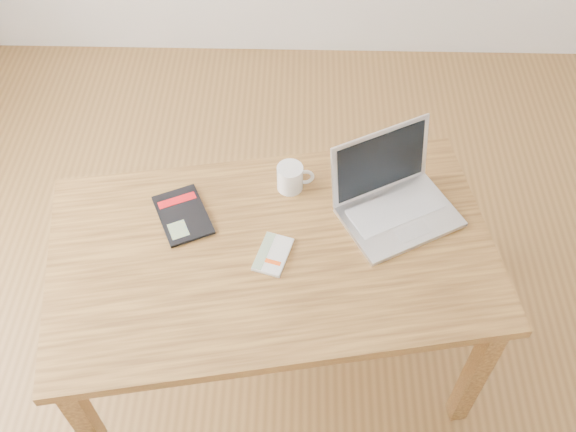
{
  "coord_description": "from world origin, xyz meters",
  "views": [
    {
      "loc": [
        0.11,
        -1.34,
        2.46
      ],
      "look_at": [
        0.08,
        -0.03,
        0.85
      ],
      "focal_mm": 40.0,
      "sensor_mm": 36.0,
      "label": 1
    }
  ],
  "objects_px": {
    "black_guidebook": "(183,215)",
    "white_guidebook": "(273,254)",
    "laptop": "(393,197)",
    "desk": "(273,264)",
    "coffee_mug": "(291,177)"
  },
  "relations": [
    {
      "from": "desk",
      "to": "white_guidebook",
      "type": "distance_m",
      "value": 0.1
    },
    {
      "from": "white_guidebook",
      "to": "coffee_mug",
      "type": "height_order",
      "value": "coffee_mug"
    },
    {
      "from": "desk",
      "to": "black_guidebook",
      "type": "xyz_separation_m",
      "value": [
        -0.31,
        0.13,
        0.1
      ]
    },
    {
      "from": "white_guidebook",
      "to": "black_guidebook",
      "type": "xyz_separation_m",
      "value": [
        -0.32,
        0.16,
        -0.0
      ]
    },
    {
      "from": "desk",
      "to": "coffee_mug",
      "type": "distance_m",
      "value": 0.31
    },
    {
      "from": "white_guidebook",
      "to": "laptop",
      "type": "height_order",
      "value": "laptop"
    },
    {
      "from": "white_guidebook",
      "to": "coffee_mug",
      "type": "relative_size",
      "value": 1.34
    },
    {
      "from": "white_guidebook",
      "to": "laptop",
      "type": "xyz_separation_m",
      "value": [
        0.4,
        0.21,
        0.05
      ]
    },
    {
      "from": "laptop",
      "to": "coffee_mug",
      "type": "xyz_separation_m",
      "value": [
        -0.35,
        0.09,
        -0.0
      ]
    },
    {
      "from": "desk",
      "to": "white_guidebook",
      "type": "height_order",
      "value": "white_guidebook"
    },
    {
      "from": "black_guidebook",
      "to": "laptop",
      "type": "distance_m",
      "value": 0.72
    },
    {
      "from": "desk",
      "to": "coffee_mug",
      "type": "height_order",
      "value": "coffee_mug"
    },
    {
      "from": "black_guidebook",
      "to": "laptop",
      "type": "relative_size",
      "value": 0.58
    },
    {
      "from": "black_guidebook",
      "to": "white_guidebook",
      "type": "bearing_deg",
      "value": -51.37
    },
    {
      "from": "white_guidebook",
      "to": "black_guidebook",
      "type": "height_order",
      "value": "white_guidebook"
    }
  ]
}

